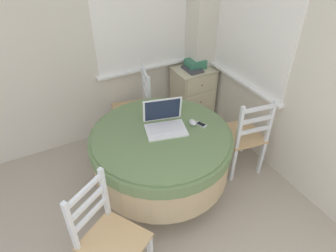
{
  "coord_description": "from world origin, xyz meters",
  "views": [
    {
      "loc": [
        -0.16,
        0.03,
        2.32
      ],
      "look_at": [
        0.9,
        2.01,
        0.66
      ],
      "focal_mm": 32.0,
      "sensor_mm": 36.0,
      "label": 1
    }
  ],
  "objects": [
    {
      "name": "dining_chair_near_right_window",
      "position": [
        1.64,
        1.76,
        0.43
      ],
      "size": [
        0.44,
        0.47,
        0.91
      ],
      "color": "tan",
      "rests_on": "ground_plane"
    },
    {
      "name": "dining_chair_near_back_window",
      "position": [
        0.87,
        2.74,
        0.43
      ],
      "size": [
        0.5,
        0.47,
        0.91
      ],
      "color": "tan",
      "rests_on": "ground_plane"
    },
    {
      "name": "laptop",
      "position": [
        0.82,
        1.92,
        0.78
      ],
      "size": [
        0.41,
        0.35,
        0.25
      ],
      "color": "white",
      "rests_on": "round_dining_table"
    },
    {
      "name": "dining_chair_camera_near",
      "position": [
        0.05,
        1.3,
        0.43
      ],
      "size": [
        0.54,
        0.56,
        0.91
      ],
      "color": "tan",
      "rests_on": "ground_plane"
    },
    {
      "name": "storage_box",
      "position": [
        1.71,
        2.83,
        0.78
      ],
      "size": [
        0.22,
        0.19,
        0.1
      ],
      "color": "#387A5B",
      "rests_on": "corner_cabinet"
    },
    {
      "name": "round_dining_table",
      "position": [
        0.75,
        1.86,
        0.54
      ],
      "size": [
        1.25,
        1.25,
        0.73
      ],
      "color": "#4C3D2D",
      "rests_on": "ground_plane"
    },
    {
      "name": "corner_room_shell",
      "position": [
        1.13,
        1.92,
        1.28
      ],
      "size": [
        4.22,
        4.91,
        2.55
      ],
      "color": "beige",
      "rests_on": "ground_plane"
    },
    {
      "name": "book_on_cabinet",
      "position": [
        1.65,
        2.79,
        0.74
      ],
      "size": [
        0.17,
        0.25,
        0.02
      ],
      "color": "#3F3F44",
      "rests_on": "corner_cabinet"
    },
    {
      "name": "cell_phone",
      "position": [
        1.12,
        1.8,
        0.73
      ],
      "size": [
        0.08,
        0.12,
        0.01
      ],
      "color": "#B2B7BC",
      "rests_on": "round_dining_table"
    },
    {
      "name": "computer_mouse",
      "position": [
        1.06,
        1.84,
        0.75
      ],
      "size": [
        0.06,
        0.09,
        0.05
      ],
      "color": "silver",
      "rests_on": "round_dining_table"
    },
    {
      "name": "corner_cabinet",
      "position": [
        1.69,
        2.82,
        0.36
      ],
      "size": [
        0.49,
        0.41,
        0.73
      ],
      "color": "beige",
      "rests_on": "ground_plane"
    }
  ]
}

